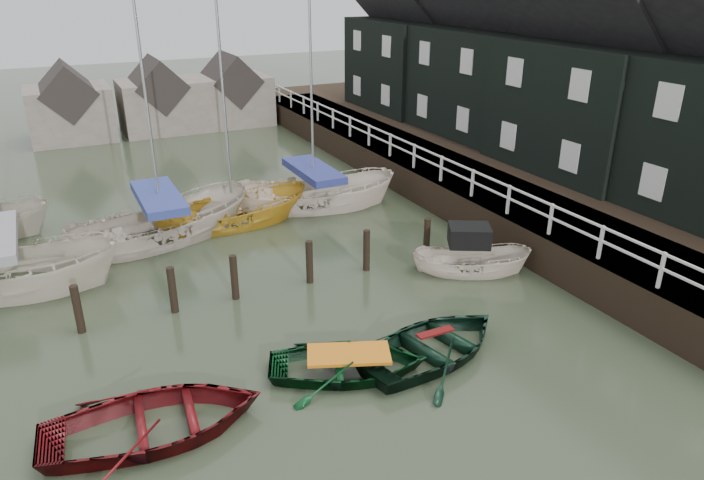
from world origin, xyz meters
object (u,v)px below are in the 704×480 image
sailboat_b (164,237)px  motorboat (470,268)px  rowboat_red (157,434)px  sailboat_c (234,223)px  sailboat_d (314,205)px  rowboat_green (349,373)px  sailboat_a (2,287)px  rowboat_dkgreen (434,356)px

sailboat_b → motorboat: bearing=-144.9°
rowboat_red → sailboat_c: 12.03m
sailboat_b → sailboat_c: 2.74m
sailboat_b → sailboat_d: sailboat_d is taller
rowboat_green → rowboat_red: bearing=114.3°
rowboat_red → sailboat_d: bearing=-32.0°
sailboat_b → sailboat_c: size_ratio=1.22×
sailboat_a → sailboat_d: size_ratio=0.82×
rowboat_red → rowboat_green: bearing=-83.2°
motorboat → sailboat_b: size_ratio=0.31×
sailboat_b → sailboat_c: sailboat_b is taller
rowboat_red → sailboat_b: 10.88m
rowboat_red → rowboat_green: rowboat_red is taller
rowboat_green → motorboat: bearing=-39.1°
rowboat_red → rowboat_dkgreen: bearing=-86.3°
rowboat_dkgreen → motorboat: (3.73, 3.58, 0.12)m
sailboat_c → sailboat_d: (3.58, 0.41, 0.05)m
sailboat_a → sailboat_c: size_ratio=1.00×
sailboat_c → sailboat_d: sailboat_d is taller
rowboat_red → sailboat_a: (-3.06, 8.86, 0.06)m
rowboat_green → sailboat_b: (-2.41, 10.49, 0.06)m
rowboat_green → sailboat_b: 10.76m
rowboat_dkgreen → sailboat_a: size_ratio=0.41×
rowboat_green → sailboat_c: 10.82m
sailboat_a → sailboat_d: (11.54, 2.54, 0.01)m
rowboat_green → sailboat_b: sailboat_b is taller
rowboat_green → sailboat_a: bearing=63.5°
rowboat_red → sailboat_c: sailboat_c is taller
rowboat_red → sailboat_b: sailboat_b is taller
rowboat_green → sailboat_d: bearing=3.0°
rowboat_green → rowboat_dkgreen: 2.29m
sailboat_a → sailboat_c: 8.24m
rowboat_green → sailboat_d: (3.89, 11.22, 0.06)m
rowboat_dkgreen → sailboat_a: sailboat_a is taller
rowboat_green → rowboat_dkgreen: (2.27, -0.29, 0.00)m
sailboat_d → rowboat_red: bearing=159.7°
rowboat_green → rowboat_dkgreen: size_ratio=0.89×
sailboat_c → sailboat_a: bearing=104.6°
rowboat_red → motorboat: 11.15m
motorboat → rowboat_dkgreen: bearing=162.7°
sailboat_d → rowboat_green: bearing=177.2°
rowboat_green → motorboat: 6.84m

